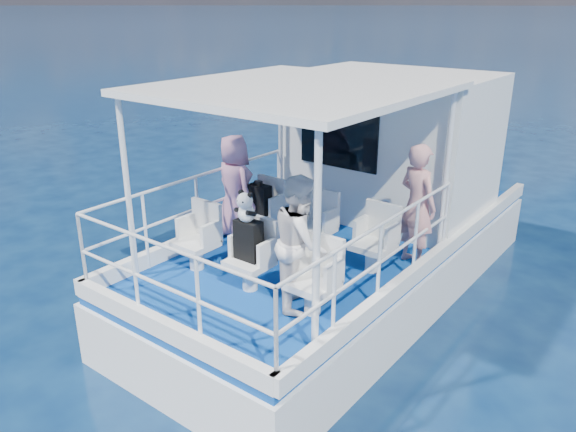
% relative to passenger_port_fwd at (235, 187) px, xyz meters
% --- Properties ---
extents(ground, '(2000.00, 2000.00, 0.00)m').
position_rel_passenger_port_fwd_xyz_m(ground, '(1.25, -0.02, -1.64)').
color(ground, '#081D3F').
rests_on(ground, ground).
extents(hull, '(3.00, 7.00, 1.60)m').
position_rel_passenger_port_fwd_xyz_m(hull, '(1.25, 0.98, -1.64)').
color(hull, white).
rests_on(hull, ground).
extents(deck, '(2.90, 6.90, 0.10)m').
position_rel_passenger_port_fwd_xyz_m(deck, '(1.25, 0.98, -0.79)').
color(deck, '#0A3C94').
rests_on(deck, hull).
extents(cabin, '(2.85, 2.00, 2.20)m').
position_rel_passenger_port_fwd_xyz_m(cabin, '(1.25, 2.28, 0.36)').
color(cabin, white).
rests_on(cabin, deck).
extents(canopy, '(3.00, 3.20, 0.08)m').
position_rel_passenger_port_fwd_xyz_m(canopy, '(1.25, -0.22, 1.50)').
color(canopy, white).
rests_on(canopy, cabin).
extents(canopy_posts, '(2.77, 2.97, 2.20)m').
position_rel_passenger_port_fwd_xyz_m(canopy_posts, '(1.25, -0.27, 0.36)').
color(canopy_posts, white).
rests_on(canopy_posts, deck).
extents(railings, '(2.84, 3.59, 1.00)m').
position_rel_passenger_port_fwd_xyz_m(railings, '(1.25, -0.60, -0.24)').
color(railings, white).
rests_on(railings, deck).
extents(seat_port_fwd, '(0.48, 0.46, 0.38)m').
position_rel_passenger_port_fwd_xyz_m(seat_port_fwd, '(0.35, 0.18, -0.55)').
color(seat_port_fwd, silver).
rests_on(seat_port_fwd, deck).
extents(seat_center_fwd, '(0.48, 0.46, 0.38)m').
position_rel_passenger_port_fwd_xyz_m(seat_center_fwd, '(1.25, 0.18, -0.55)').
color(seat_center_fwd, silver).
rests_on(seat_center_fwd, deck).
extents(seat_stbd_fwd, '(0.48, 0.46, 0.38)m').
position_rel_passenger_port_fwd_xyz_m(seat_stbd_fwd, '(2.15, 0.18, -0.55)').
color(seat_stbd_fwd, silver).
rests_on(seat_stbd_fwd, deck).
extents(seat_port_aft, '(0.48, 0.46, 0.38)m').
position_rel_passenger_port_fwd_xyz_m(seat_port_aft, '(0.35, -1.12, -0.55)').
color(seat_port_aft, silver).
rests_on(seat_port_aft, deck).
extents(seat_center_aft, '(0.48, 0.46, 0.38)m').
position_rel_passenger_port_fwd_xyz_m(seat_center_aft, '(1.25, -1.12, -0.55)').
color(seat_center_aft, silver).
rests_on(seat_center_aft, deck).
extents(seat_stbd_aft, '(0.48, 0.46, 0.38)m').
position_rel_passenger_port_fwd_xyz_m(seat_stbd_aft, '(2.15, -1.12, -0.55)').
color(seat_stbd_aft, silver).
rests_on(seat_stbd_aft, deck).
extents(passenger_port_fwd, '(0.64, 0.53, 1.48)m').
position_rel_passenger_port_fwd_xyz_m(passenger_port_fwd, '(0.00, 0.00, 0.00)').
color(passenger_port_fwd, pink).
rests_on(passenger_port_fwd, deck).
extents(passenger_stbd_fwd, '(0.67, 0.56, 1.58)m').
position_rel_passenger_port_fwd_xyz_m(passenger_stbd_fwd, '(2.45, 0.72, 0.05)').
color(passenger_stbd_fwd, pink).
rests_on(passenger_stbd_fwd, deck).
extents(passenger_stbd_aft, '(0.89, 0.93, 1.50)m').
position_rel_passenger_port_fwd_xyz_m(passenger_stbd_aft, '(1.92, -1.04, 0.01)').
color(passenger_stbd_aft, white).
rests_on(passenger_stbd_aft, deck).
extents(backpack_port, '(0.32, 0.18, 0.42)m').
position_rel_passenger_port_fwd_xyz_m(backpack_port, '(0.35, 0.12, -0.15)').
color(backpack_port, black).
rests_on(backpack_port, seat_port_fwd).
extents(backpack_center, '(0.32, 0.18, 0.48)m').
position_rel_passenger_port_fwd_xyz_m(backpack_center, '(1.23, -1.11, -0.12)').
color(backpack_center, black).
rests_on(backpack_center, seat_center_aft).
extents(compact_camera, '(0.10, 0.06, 0.06)m').
position_rel_passenger_port_fwd_xyz_m(compact_camera, '(0.34, 0.12, 0.09)').
color(compact_camera, black).
rests_on(compact_camera, backpack_port).
extents(panda, '(0.23, 0.19, 0.36)m').
position_rel_passenger_port_fwd_xyz_m(panda, '(1.23, -1.13, 0.30)').
color(panda, white).
rests_on(panda, backpack_center).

